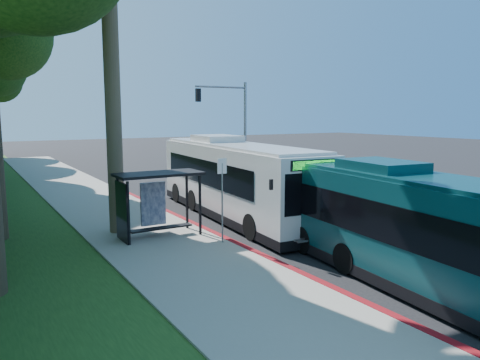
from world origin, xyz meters
TOP-DOWN VIEW (x-y plane):
  - ground at (0.00, 0.00)m, footprint 140.00×140.00m
  - sidewalk at (-7.30, 0.00)m, footprint 4.50×70.00m
  - red_curb at (-5.00, -4.00)m, footprint 0.25×30.00m
  - bus_shelter at (-7.26, -2.86)m, footprint 3.20×1.51m
  - stop_sign_pole at (-5.40, -5.00)m, footprint 0.35×0.06m
  - traffic_signal_pole at (3.78, 10.00)m, footprint 4.10×0.30m
  - white_bus at (-2.59, -1.02)m, footprint 3.63×12.53m
  - teal_bus at (-2.83, -11.55)m, footprint 3.56×11.47m
  - pickup at (1.93, 5.02)m, footprint 2.62×5.24m

SIDE VIEW (x-z plane):
  - ground at x=0.00m, z-range 0.00..0.00m
  - sidewalk at x=-7.30m, z-range 0.00..0.12m
  - red_curb at x=-5.00m, z-range 0.00..0.13m
  - pickup at x=1.93m, z-range 0.00..1.42m
  - teal_bus at x=-2.83m, z-range -0.04..3.32m
  - white_bus at x=-2.59m, z-range -0.04..3.64m
  - bus_shelter at x=-7.26m, z-range 0.53..3.08m
  - stop_sign_pole at x=-5.40m, z-range 0.50..3.67m
  - traffic_signal_pole at x=3.78m, z-range 0.92..7.92m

